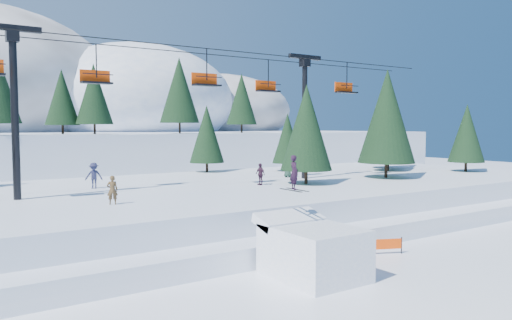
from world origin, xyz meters
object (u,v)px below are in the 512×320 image
banner_far (375,235)px  banner_near (377,245)px  chairlift (175,91)px  jump_kicker (312,249)px

banner_far → banner_near: bearing=-134.7°
chairlift → banner_far: chairlift is taller
chairlift → banner_far: bearing=-61.0°
chairlift → banner_near: size_ratio=17.53×
jump_kicker → chairlift: size_ratio=0.12×
banner_near → banner_far: (1.78, 1.80, 0.00)m
banner_near → banner_far: 2.53m
chairlift → banner_near: chairlift is taller
chairlift → banner_near: 17.48m
banner_near → chairlift: bearing=109.8°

